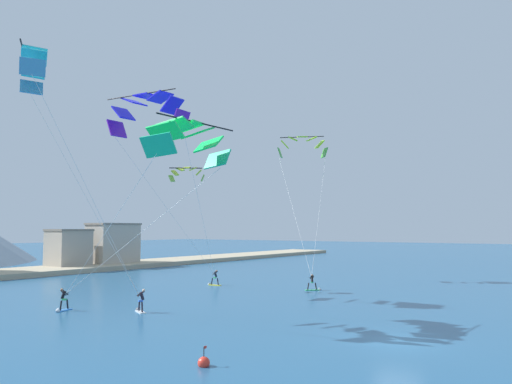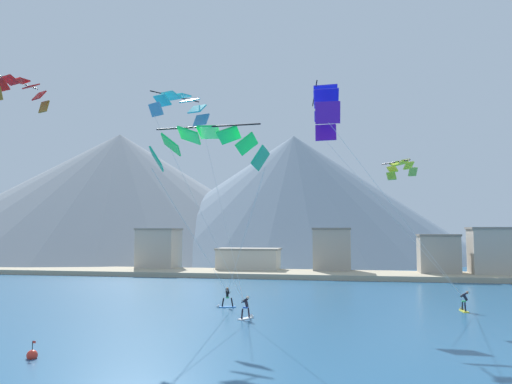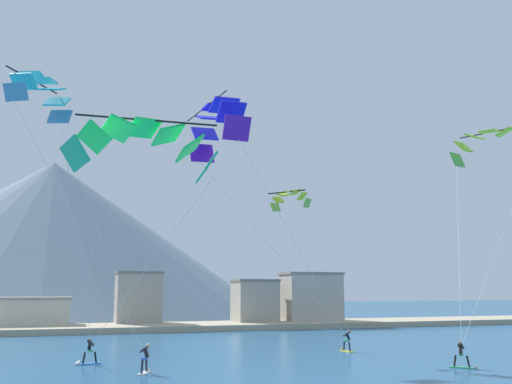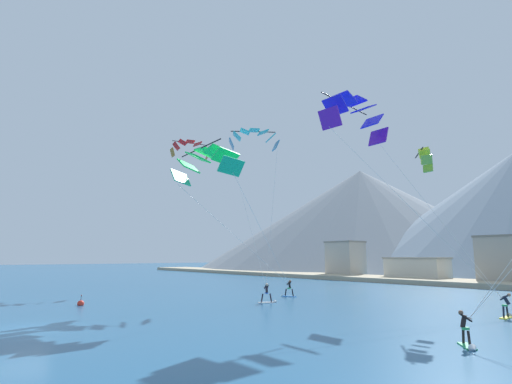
{
  "view_description": "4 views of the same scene",
  "coord_description": "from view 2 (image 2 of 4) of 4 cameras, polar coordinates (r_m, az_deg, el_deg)",
  "views": [
    {
      "loc": [
        -27.16,
        -9.61,
        6.21
      ],
      "look_at": [
        3.07,
        11.51,
        8.94
      ],
      "focal_mm": 35.0,
      "sensor_mm": 36.0,
      "label": 1
    },
    {
      "loc": [
        6.81,
        -18.16,
        6.56
      ],
      "look_at": [
        1.07,
        11.45,
        8.95
      ],
      "focal_mm": 35.0,
      "sensor_mm": 36.0,
      "label": 2
    },
    {
      "loc": [
        -6.34,
        -15.66,
        4.83
      ],
      "look_at": [
        3.95,
        13.99,
        10.22
      ],
      "focal_mm": 40.0,
      "sensor_mm": 36.0,
      "label": 3
    },
    {
      "loc": [
        26.8,
        -4.67,
        4.12
      ],
      "look_at": [
        -1.58,
        18.12,
        9.98
      ],
      "focal_mm": 28.0,
      "sensor_mm": 36.0,
      "label": 4
    }
  ],
  "objects": [
    {
      "name": "kitesurfer_near_trail",
      "position": [
        45.5,
        22.64,
        -11.8
      ],
      "size": [
        0.69,
        1.76,
        1.74
      ],
      "color": "yellow",
      "rests_on": "ground"
    },
    {
      "name": "kitesurfer_mid_center",
      "position": [
        38.65,
        -0.99,
        -13.47
      ],
      "size": [
        1.13,
        1.74,
        1.8
      ],
      "color": "white",
      "rests_on": "ground"
    },
    {
      "name": "kitesurfer_far_left",
      "position": [
        44.38,
        -3.56,
        -12.34
      ],
      "size": [
        1.77,
        0.96,
        1.75
      ],
      "color": "#337FDB",
      "rests_on": "ground"
    },
    {
      "name": "parafoil_kite_near_trail",
      "position": [
        44.6,
        7.98,
        9.54
      ],
      "size": [
        12.38,
        8.88,
        17.42
      ],
      "color": "#5C19AE"
    },
    {
      "name": "parafoil_kite_mid_center",
      "position": [
        45.06,
        -8.64,
        9.76
      ],
      "size": [
        8.78,
        6.73,
        17.27
      ],
      "color": "#488DB8"
    },
    {
      "name": "parafoil_kite_far_left",
      "position": [
        33.26,
        -5.41,
        5.43
      ],
      "size": [
        7.99,
        12.76,
        12.1
      ],
      "color": "#13BA7D"
    },
    {
      "name": "parafoil_kite_distant_high_outer",
      "position": [
        44.41,
        16.13,
        2.78
      ],
      "size": [
        2.76,
        3.68,
        1.6
      ],
      "color": "#7FBA41"
    },
    {
      "name": "parafoil_kite_distant_low_drift",
      "position": [
        54.17,
        -25.28,
        10.54
      ],
      "size": [
        2.71,
        5.84,
        2.72
      ],
      "color": "#96601A"
    },
    {
      "name": "race_marker_buoy",
      "position": [
        29.54,
        -24.22,
        -16.66
      ],
      "size": [
        0.56,
        0.56,
        1.02
      ],
      "color": "red",
      "rests_on": "ground"
    },
    {
      "name": "shoreline_strip",
      "position": [
        73.77,
        5.72,
        -9.34
      ],
      "size": [
        180.0,
        10.0,
        0.7
      ],
      "primitive_type": "cube",
      "color": "tan",
      "rests_on": "ground"
    },
    {
      "name": "shore_building_harbour_front",
      "position": [
        83.34,
        -11.05,
        -6.52
      ],
      "size": [
        6.46,
        5.35,
        7.06
      ],
      "color": "#B7AD9E",
      "rests_on": "ground"
    },
    {
      "name": "shore_building_promenade_mid",
      "position": [
        77.2,
        8.69,
        -6.7
      ],
      "size": [
        5.82,
        4.19,
        7.12
      ],
      "color": "#A89E8E",
      "rests_on": "ground"
    },
    {
      "name": "shore_building_quay_east",
      "position": [
        77.58,
        26.05,
        -6.27
      ],
      "size": [
        7.96,
        4.92,
        7.16
      ],
      "color": "#B7AD9E",
      "rests_on": "ground"
    },
    {
      "name": "shore_building_quay_west",
      "position": [
        76.34,
        20.12,
        -6.85
      ],
      "size": [
        5.65,
        4.82,
        6.18
      ],
      "color": "#A89E8E",
      "rests_on": "ground"
    },
    {
      "name": "shore_building_old_town",
      "position": [
        78.97,
        -0.84,
        -7.85
      ],
      "size": [
        9.89,
        5.24,
        3.95
      ],
      "color": "beige",
      "rests_on": "ground"
    },
    {
      "name": "mountain_peak_west_ridge",
      "position": [
        141.09,
        -15.41,
        -0.27
      ],
      "size": [
        109.44,
        109.44,
        33.28
      ],
      "color": "gray",
      "rests_on": "ground"
    },
    {
      "name": "mountain_peak_central_summit",
      "position": [
        129.83,
        4.37,
        -0.44
      ],
      "size": [
        92.92,
        92.92,
        31.56
      ],
      "color": "slate",
      "rests_on": "ground"
    }
  ]
}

